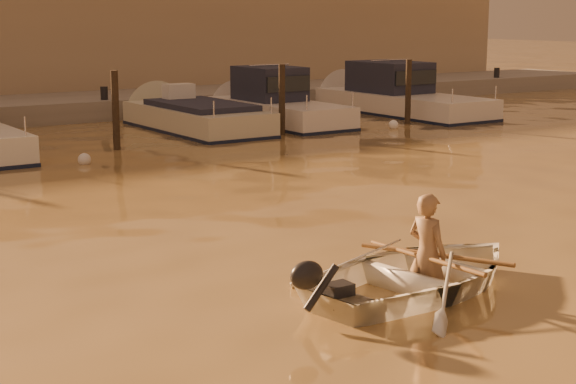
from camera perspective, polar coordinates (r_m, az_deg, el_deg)
ground_plane at (r=11.76m, az=17.24°, el=-5.83°), size 160.00×160.00×0.00m
dinghy at (r=11.12m, az=8.62°, el=-5.19°), size 3.73×2.92×0.70m
person at (r=11.13m, az=8.98°, el=-3.94°), size 0.45×0.61×1.53m
outboard_motor at (r=10.03m, az=3.19°, el=-6.65°), size 0.95×0.53×0.70m
oar_port at (r=11.26m, az=9.46°, el=-4.01°), size 0.81×1.98×0.13m
oar_starboard at (r=11.10m, az=8.82°, el=-4.21°), size 0.10×2.10×0.13m
moored_boat_3 at (r=26.16m, az=-5.93°, el=4.47°), size 2.24×6.39×0.95m
moored_boat_4 at (r=27.58m, az=-0.58°, el=5.72°), size 2.04×6.37×1.75m
moored_boat_5 at (r=30.61m, az=7.41°, el=6.20°), size 2.35×7.84×1.75m
piling_2 at (r=22.66m, az=-11.07°, el=4.95°), size 0.18×0.18×2.20m
piling_3 at (r=24.99m, az=-0.40°, el=5.76°), size 0.18×0.18×2.20m
piling_4 at (r=27.83m, az=7.77°, el=6.24°), size 0.18×0.18×2.20m
fender_c at (r=20.76m, az=-13.03°, el=2.05°), size 0.30×0.30×0.30m
fender_d at (r=24.32m, az=-3.29°, el=3.68°), size 0.30×0.30×0.30m
fender_e at (r=26.75m, az=6.83°, el=4.33°), size 0.30×0.30×0.30m
quay at (r=30.01m, az=-16.37°, el=4.82°), size 52.00×4.00×1.00m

